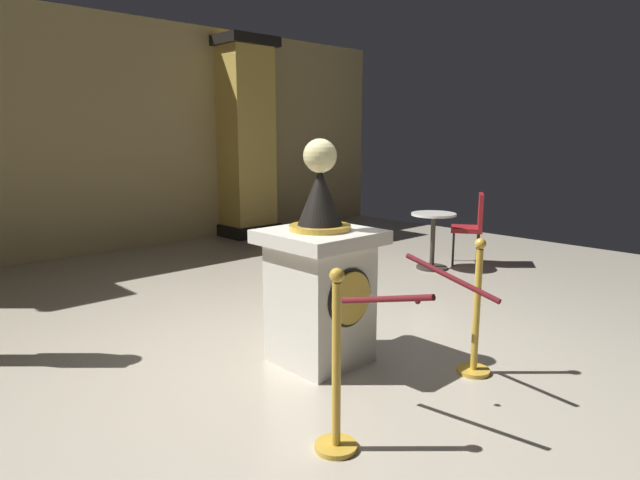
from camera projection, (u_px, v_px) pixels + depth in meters
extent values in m
plane|color=#B2A893|center=(316.00, 349.00, 4.47)|extent=(11.78, 11.78, 0.00)
cube|color=tan|center=(75.00, 135.00, 7.72)|extent=(11.78, 0.16, 3.44)
cube|color=silver|center=(320.00, 303.00, 4.15)|extent=(0.61, 0.61, 0.92)
cube|color=silver|center=(320.00, 237.00, 4.06)|extent=(0.76, 0.76, 0.10)
cylinder|color=gold|center=(351.00, 298.00, 3.90)|extent=(0.38, 0.03, 0.38)
cylinder|color=black|center=(350.00, 298.00, 3.91)|extent=(0.43, 0.01, 0.43)
cylinder|color=gold|center=(320.00, 228.00, 4.04)|extent=(0.46, 0.46, 0.04)
cone|color=black|center=(320.00, 196.00, 4.00)|extent=(0.34, 0.34, 0.42)
cylinder|color=gold|center=(320.00, 169.00, 3.96)|extent=(0.03, 0.03, 0.06)
sphere|color=beige|center=(320.00, 156.00, 3.94)|extent=(0.25, 0.25, 0.25)
cylinder|color=gold|center=(336.00, 446.00, 3.04)|extent=(0.24, 0.24, 0.03)
cylinder|color=gold|center=(336.00, 368.00, 2.95)|extent=(0.05, 0.05, 0.96)
sphere|color=gold|center=(337.00, 275.00, 2.85)|extent=(0.08, 0.08, 0.08)
cylinder|color=gold|center=(473.00, 371.00, 4.02)|extent=(0.24, 0.24, 0.03)
cylinder|color=gold|center=(477.00, 312.00, 3.93)|extent=(0.05, 0.05, 0.93)
sphere|color=gold|center=(480.00, 244.00, 3.84)|extent=(0.08, 0.08, 0.08)
cylinder|color=#591419|center=(381.00, 299.00, 3.14)|extent=(0.04, 0.73, 0.21)
cylinder|color=#591419|center=(451.00, 277.00, 3.63)|extent=(0.04, 0.73, 0.21)
sphere|color=#591419|center=(418.00, 301.00, 3.40)|extent=(0.04, 0.04, 0.04)
cube|color=black|center=(246.00, 229.00, 9.60)|extent=(0.90, 0.90, 0.20)
cube|color=gold|center=(244.00, 139.00, 9.30)|extent=(0.78, 0.78, 3.30)
cube|color=black|center=(241.00, 42.00, 9.01)|extent=(0.94, 0.94, 0.16)
cylinder|color=#332D28|center=(432.00, 267.00, 7.16)|extent=(0.40, 0.40, 0.03)
cylinder|color=#332D28|center=(433.00, 242.00, 7.09)|extent=(0.06, 0.06, 0.72)
cylinder|color=silver|center=(434.00, 214.00, 7.02)|extent=(0.57, 0.57, 0.03)
cylinder|color=black|center=(453.00, 245.00, 7.57)|extent=(0.03, 0.03, 0.45)
cylinder|color=black|center=(453.00, 249.00, 7.27)|extent=(0.03, 0.03, 0.45)
cylinder|color=black|center=(477.00, 246.00, 7.49)|extent=(0.03, 0.03, 0.45)
cylinder|color=black|center=(478.00, 251.00, 7.19)|extent=(0.03, 0.03, 0.45)
cube|color=maroon|center=(466.00, 229.00, 7.33)|extent=(0.55, 0.55, 0.06)
cube|color=maroon|center=(481.00, 211.00, 7.24)|extent=(0.36, 0.26, 0.45)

